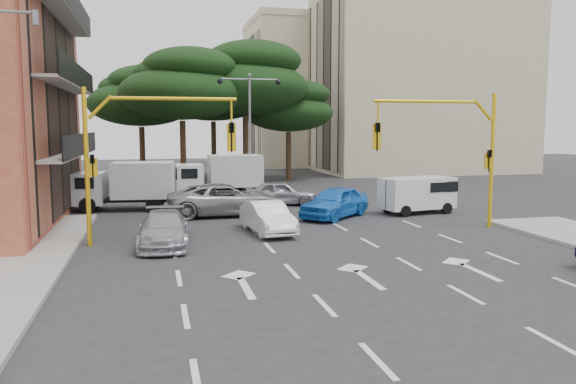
% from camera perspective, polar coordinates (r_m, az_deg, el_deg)
% --- Properties ---
extents(ground, '(120.00, 120.00, 0.00)m').
position_cam_1_polar(ground, '(21.66, 3.30, -5.42)').
color(ground, '#28282B').
rests_on(ground, ground).
extents(median_strip, '(1.40, 6.00, 0.15)m').
position_cam_1_polar(median_strip, '(37.06, -3.85, -0.24)').
color(median_strip, gray).
rests_on(median_strip, ground).
extents(apartment_beige_near, '(20.20, 12.15, 18.70)m').
position_cam_1_polar(apartment_beige_near, '(58.62, 13.26, 11.23)').
color(apartment_beige_near, '#C3B792').
rests_on(apartment_beige_near, ground).
extents(apartment_beige_far, '(16.20, 12.15, 16.70)m').
position_cam_1_polar(apartment_beige_far, '(67.16, 3.10, 9.95)').
color(apartment_beige_far, '#C3B792').
rests_on(apartment_beige_far, ground).
extents(pine_left_near, '(9.15, 9.15, 10.23)m').
position_cam_1_polar(pine_left_near, '(42.40, -10.67, 10.73)').
color(pine_left_near, '#382616').
rests_on(pine_left_near, ground).
extents(pine_center, '(9.98, 9.98, 11.16)m').
position_cam_1_polar(pine_center, '(44.97, -4.31, 11.47)').
color(pine_center, '#382616').
rests_on(pine_center, ground).
extents(pine_left_far, '(8.32, 8.32, 9.30)m').
position_cam_1_polar(pine_left_far, '(46.30, -14.66, 9.42)').
color(pine_left_far, '#382616').
rests_on(pine_left_far, ground).
extents(pine_right, '(7.49, 7.49, 8.37)m').
position_cam_1_polar(pine_right, '(47.59, 0.13, 8.72)').
color(pine_right, '#382616').
rests_on(pine_right, ground).
extents(pine_back, '(9.15, 9.15, 10.23)m').
position_cam_1_polar(pine_back, '(49.60, -7.56, 10.19)').
color(pine_back, '#382616').
rests_on(pine_back, ground).
extents(signal_mast_right, '(5.79, 0.37, 6.00)m').
position_cam_1_polar(signal_mast_right, '(25.76, 16.75, 4.95)').
color(signal_mast_right, gold).
rests_on(signal_mast_right, ground).
extents(signal_mast_left, '(5.79, 0.37, 6.00)m').
position_cam_1_polar(signal_mast_left, '(22.28, -15.25, 4.77)').
color(signal_mast_left, gold).
rests_on(signal_mast_left, ground).
extents(street_lamp_center, '(4.16, 0.36, 7.77)m').
position_cam_1_polar(street_lamp_center, '(36.80, -3.92, 8.06)').
color(street_lamp_center, slate).
rests_on(street_lamp_center, median_strip).
extents(car_white_hatch, '(1.87, 4.21, 1.34)m').
position_cam_1_polar(car_white_hatch, '(24.02, -2.09, -2.58)').
color(car_white_hatch, white).
rests_on(car_white_hatch, ground).
extents(car_blue_compact, '(4.61, 4.43, 1.56)m').
position_cam_1_polar(car_blue_compact, '(28.10, 4.78, -1.03)').
color(car_blue_compact, blue).
rests_on(car_blue_compact, ground).
extents(car_silver_wagon, '(2.07, 4.59, 1.30)m').
position_cam_1_polar(car_silver_wagon, '(21.90, -12.51, -3.70)').
color(car_silver_wagon, '#A7A9AF').
rests_on(car_silver_wagon, ground).
extents(car_silver_cross_a, '(5.92, 2.81, 1.63)m').
position_cam_1_polar(car_silver_cross_a, '(28.86, -6.36, -0.76)').
color(car_silver_cross_a, '#94989B').
rests_on(car_silver_cross_a, ground).
extents(car_silver_cross_b, '(4.42, 2.54, 1.41)m').
position_cam_1_polar(car_silver_cross_b, '(32.48, -0.69, -0.08)').
color(car_silver_cross_b, '#9FA1A7').
rests_on(car_silver_cross_b, ground).
extents(van_white, '(4.09, 2.36, 1.92)m').
position_cam_1_polar(van_white, '(30.12, 12.98, -0.30)').
color(van_white, silver).
rests_on(van_white, ground).
extents(box_truck_a, '(5.52, 2.78, 2.61)m').
position_cam_1_polar(box_truck_a, '(31.67, -16.19, 0.57)').
color(box_truck_a, silver).
rests_on(box_truck_a, ground).
extents(box_truck_b, '(5.54, 2.39, 2.71)m').
position_cam_1_polar(box_truck_b, '(36.15, -6.95, 1.59)').
color(box_truck_b, white).
rests_on(box_truck_b, ground).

